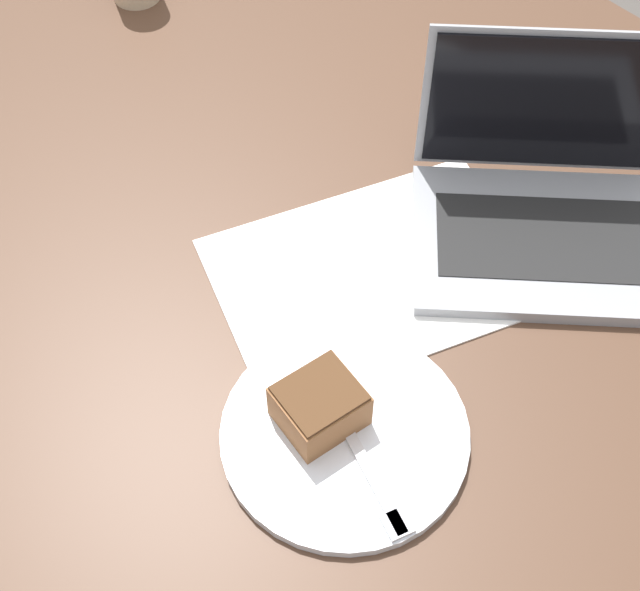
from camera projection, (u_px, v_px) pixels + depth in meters
The scene contains 7 objects.
ground_plane at pixel (306, 462), 1.69m from camera, with size 12.00×12.00×0.00m, color #4C4742.
dining_table at pixel (301, 265), 1.21m from camera, with size 1.32×1.32×0.70m.
paper_document at pixel (375, 272), 1.07m from camera, with size 0.46×0.42×0.00m.
plate at pixel (345, 434), 0.94m from camera, with size 0.26×0.26×0.01m.
cake_slice at pixel (320, 405), 0.92m from camera, with size 0.11×0.11×0.05m.
fork at pixel (373, 478), 0.90m from camera, with size 0.11×0.15×0.00m.
laptop at pixel (544, 204), 1.08m from camera, with size 0.34×0.27×0.23m.
Camera 1 is at (0.16, -0.73, 1.55)m, focal length 50.00 mm.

